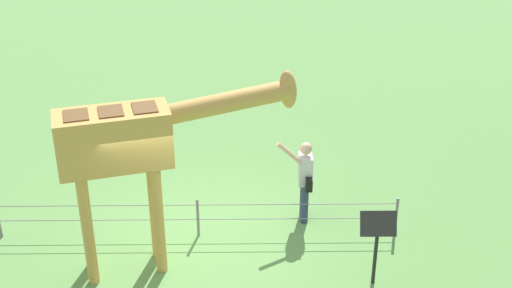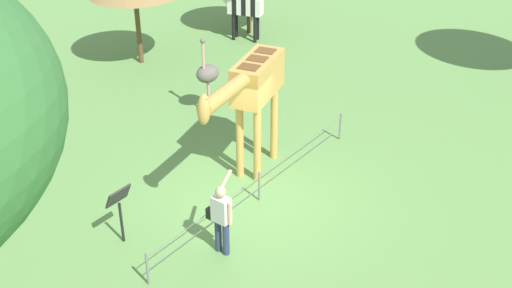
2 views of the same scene
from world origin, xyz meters
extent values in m
plane|color=#60934C|center=(0.00, 0.00, 0.00)|extent=(60.00, 60.00, 0.00)
cylinder|color=gold|center=(-0.66, -0.34, 0.97)|extent=(0.18, 0.18, 1.94)
cylinder|color=gold|center=(-0.54, -0.77, 0.97)|extent=(0.18, 0.18, 1.94)
cylinder|color=gold|center=(-1.72, -0.63, 0.97)|extent=(0.18, 0.18, 1.94)
cylinder|color=gold|center=(-1.60, -1.06, 0.97)|extent=(0.18, 0.18, 1.94)
cube|color=gold|center=(-1.13, -0.70, 2.39)|extent=(1.82, 1.12, 0.90)
cube|color=brown|center=(-0.65, -0.57, 2.85)|extent=(0.46, 0.52, 0.02)
cube|color=brown|center=(-1.13, -0.70, 2.85)|extent=(0.46, 0.52, 0.02)
cube|color=brown|center=(-1.61, -0.83, 2.85)|extent=(0.46, 0.52, 0.02)
cylinder|color=gold|center=(0.48, -0.26, 2.77)|extent=(2.19, 0.89, 0.54)
ellipsoid|color=gold|center=(1.52, 0.03, 2.88)|extent=(0.40, 0.34, 0.67)
cylinder|color=brown|center=(1.52, 0.09, 3.06)|extent=(0.05, 0.05, 0.14)
cylinder|color=brown|center=(1.52, -0.03, 3.06)|extent=(0.05, 0.05, 0.14)
cylinder|color=navy|center=(1.91, 0.62, 0.39)|extent=(0.14, 0.14, 0.78)
cylinder|color=navy|center=(1.91, 0.82, 0.39)|extent=(0.14, 0.14, 0.78)
cube|color=silver|center=(1.91, 0.72, 1.06)|extent=(0.24, 0.36, 0.55)
sphere|color=#D8AD8C|center=(1.91, 0.72, 1.47)|extent=(0.22, 0.22, 0.22)
cylinder|color=#D8AD8C|center=(1.61, 0.56, 1.47)|extent=(0.46, 0.08, 0.43)
cylinder|color=#D8AD8C|center=(1.91, 0.94, 1.05)|extent=(0.08, 0.08, 0.50)
cube|color=black|center=(1.96, 0.50, 0.88)|extent=(0.12, 0.20, 0.24)
cylinder|color=black|center=(2.89, -1.14, 0.47)|extent=(0.06, 0.06, 0.95)
cube|color=#2D2D2D|center=(2.89, -1.14, 1.13)|extent=(0.56, 0.21, 0.38)
cylinder|color=slate|center=(0.00, 0.21, 0.38)|extent=(0.05, 0.05, 0.75)
cylinder|color=slate|center=(3.50, 0.21, 0.38)|extent=(0.05, 0.05, 0.75)
cube|color=slate|center=(0.00, 0.21, 0.64)|extent=(7.00, 0.01, 0.01)
cube|color=slate|center=(0.00, 0.21, 0.34)|extent=(7.00, 0.01, 0.01)
camera|label=1|loc=(0.89, -9.81, 6.95)|focal=47.58mm
camera|label=2|loc=(9.90, 7.67, 8.71)|focal=46.65mm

